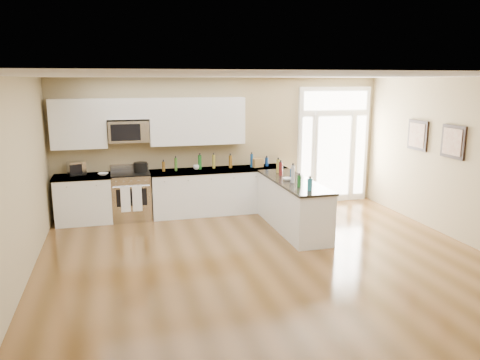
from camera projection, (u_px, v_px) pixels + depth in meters
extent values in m
plane|color=#533717|center=(288.00, 283.00, 6.47)|extent=(8.00, 8.00, 0.00)
plane|color=tan|center=(223.00, 145.00, 9.95)|extent=(7.00, 0.00, 7.00)
plane|color=tan|center=(1.00, 202.00, 5.29)|extent=(0.00, 8.00, 8.00)
plane|color=white|center=(293.00, 76.00, 5.88)|extent=(8.00, 8.00, 0.00)
cube|color=white|center=(84.00, 200.00, 9.14)|extent=(1.06, 0.62, 0.90)
cube|color=black|center=(85.00, 220.00, 9.22)|extent=(1.02, 0.52, 0.10)
cube|color=black|center=(82.00, 177.00, 9.04)|extent=(1.10, 0.66, 0.04)
cube|color=white|center=(219.00, 192.00, 9.82)|extent=(2.81, 0.62, 0.90)
cube|color=black|center=(220.00, 210.00, 9.91)|extent=(2.77, 0.52, 0.10)
cube|color=black|center=(219.00, 170.00, 9.72)|extent=(2.85, 0.66, 0.04)
cube|color=white|center=(293.00, 206.00, 8.73)|extent=(0.65, 2.28, 0.90)
cube|color=black|center=(292.00, 226.00, 8.81)|extent=(0.61, 2.18, 0.10)
cube|color=black|center=(293.00, 181.00, 8.63)|extent=(0.69, 2.32, 0.04)
cube|color=white|center=(78.00, 124.00, 8.96)|extent=(1.04, 0.33, 0.95)
cube|color=white|center=(197.00, 121.00, 9.54)|extent=(1.94, 0.33, 0.95)
cube|color=white|center=(127.00, 109.00, 9.14)|extent=(0.82, 0.33, 0.40)
cube|color=silver|center=(129.00, 131.00, 9.20)|extent=(0.78, 0.40, 0.42)
cube|color=black|center=(126.00, 133.00, 8.99)|extent=(0.56, 0.01, 0.32)
cube|color=white|center=(333.00, 145.00, 10.58)|extent=(1.70, 0.08, 2.60)
cube|color=white|center=(334.00, 156.00, 10.59)|extent=(0.78, 0.02, 1.80)
cube|color=white|center=(307.00, 158.00, 10.42)|extent=(0.22, 0.02, 1.80)
cube|color=white|center=(360.00, 155.00, 10.75)|extent=(0.22, 0.02, 1.80)
cube|color=white|center=(336.00, 101.00, 10.32)|extent=(1.50, 0.02, 0.40)
cube|color=black|center=(418.00, 135.00, 9.07)|extent=(0.04, 0.58, 0.58)
cube|color=brown|center=(417.00, 135.00, 9.06)|extent=(0.01, 0.46, 0.46)
cube|color=black|center=(453.00, 142.00, 8.12)|extent=(0.04, 0.58, 0.58)
cube|color=brown|center=(452.00, 142.00, 8.11)|extent=(0.01, 0.46, 0.46)
cube|color=silver|center=(131.00, 197.00, 9.37)|extent=(0.76, 0.62, 0.92)
cube|color=black|center=(130.00, 173.00, 9.26)|extent=(0.76, 0.60, 0.03)
cube|color=silver|center=(129.00, 167.00, 9.53)|extent=(0.76, 0.04, 0.14)
cube|color=black|center=(132.00, 198.00, 9.05)|extent=(0.58, 0.01, 0.34)
cylinder|color=silver|center=(131.00, 187.00, 8.98)|extent=(0.70, 0.02, 0.02)
cube|color=white|center=(126.00, 199.00, 9.00)|extent=(0.18, 0.02, 0.50)
cube|color=white|center=(137.00, 199.00, 9.05)|extent=(0.18, 0.02, 0.50)
cylinder|color=black|center=(141.00, 167.00, 9.30)|extent=(0.31, 0.31, 0.21)
cube|color=silver|center=(76.00, 168.00, 9.07)|extent=(0.38, 0.35, 0.26)
cube|color=olive|center=(257.00, 163.00, 9.91)|extent=(0.26, 0.22, 0.18)
imported|color=white|center=(103.00, 174.00, 9.05)|extent=(0.21, 0.21, 0.05)
imported|color=white|center=(287.00, 179.00, 8.59)|extent=(0.17, 0.17, 0.05)
imported|color=white|center=(196.00, 167.00, 9.63)|extent=(0.13, 0.13, 0.10)
cylinder|color=#19591E|center=(200.00, 162.00, 9.65)|extent=(0.07, 0.07, 0.29)
cylinder|color=navy|center=(292.00, 174.00, 8.71)|extent=(0.08, 0.08, 0.19)
cylinder|color=brown|center=(164.00, 167.00, 9.42)|extent=(0.06, 0.06, 0.20)
cylinder|color=olive|center=(278.00, 166.00, 9.31)|extent=(0.08, 0.08, 0.26)
cylinder|color=#26727F|center=(310.00, 184.00, 7.80)|extent=(0.08, 0.08, 0.21)
cylinder|color=#591919|center=(281.00, 169.00, 9.01)|extent=(0.07, 0.07, 0.27)
cylinder|color=#B2B2B7|center=(293.00, 174.00, 8.39)|extent=(0.07, 0.07, 0.32)
cylinder|color=navy|center=(267.00, 162.00, 10.01)|extent=(0.08, 0.08, 0.19)
cylinder|color=#3F7226|center=(176.00, 164.00, 9.48)|extent=(0.06, 0.06, 0.26)
cylinder|color=#19591E|center=(299.00, 181.00, 8.06)|extent=(0.07, 0.07, 0.20)
cylinder|color=navy|center=(252.00, 161.00, 9.87)|extent=(0.06, 0.06, 0.28)
cylinder|color=brown|center=(230.00, 162.00, 9.80)|extent=(0.07, 0.07, 0.26)
cylinder|color=olive|center=(214.00, 161.00, 9.75)|extent=(0.06, 0.06, 0.29)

